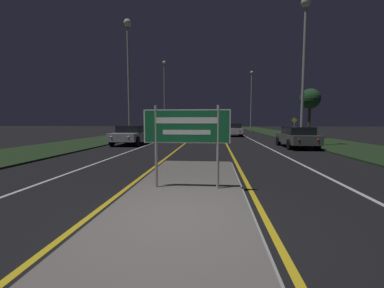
# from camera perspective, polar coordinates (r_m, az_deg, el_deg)

# --- Properties ---
(ground_plane) EXTENTS (160.00, 160.00, 0.00)m
(ground_plane) POSITION_cam_1_polar(r_m,az_deg,el_deg) (4.66, -3.86, -16.95)
(ground_plane) COLOR black
(median_island) EXTENTS (2.82, 8.54, 0.10)m
(median_island) POSITION_cam_1_polar(r_m,az_deg,el_deg) (6.48, -1.17, -10.15)
(median_island) COLOR #999993
(median_island) RESTS_ON ground_plane
(verge_left) EXTENTS (5.00, 100.00, 0.08)m
(verge_left) POSITION_cam_1_polar(r_m,az_deg,el_deg) (26.37, -17.73, 1.18)
(verge_left) COLOR #1E3319
(verge_left) RESTS_ON ground_plane
(verge_right) EXTENTS (5.00, 100.00, 0.08)m
(verge_right) POSITION_cam_1_polar(r_m,az_deg,el_deg) (25.88, 24.92, 0.87)
(verge_right) COLOR #1E3319
(verge_right) RESTS_ON ground_plane
(centre_line_yellow_left) EXTENTS (0.12, 70.00, 0.01)m
(centre_line_yellow_left) POSITION_cam_1_polar(r_m,az_deg,el_deg) (29.41, 0.54, 1.74)
(centre_line_yellow_left) COLOR gold
(centre_line_yellow_left) RESTS_ON ground_plane
(centre_line_yellow_right) EXTENTS (0.12, 70.00, 0.01)m
(centre_line_yellow_right) POSITION_cam_1_polar(r_m,az_deg,el_deg) (29.33, 6.78, 1.69)
(centre_line_yellow_right) COLOR gold
(centre_line_yellow_right) RESTS_ON ground_plane
(lane_line_white_left) EXTENTS (0.12, 70.00, 0.01)m
(lane_line_white_left) POSITION_cam_1_polar(r_m,az_deg,el_deg) (29.72, -4.47, 1.76)
(lane_line_white_left) COLOR silver
(lane_line_white_left) RESTS_ON ground_plane
(lane_line_white_right) EXTENTS (0.12, 70.00, 0.01)m
(lane_line_white_right) POSITION_cam_1_polar(r_m,az_deg,el_deg) (29.53, 11.84, 1.64)
(lane_line_white_right) COLOR silver
(lane_line_white_right) RESTS_ON ground_plane
(edge_line_white_left) EXTENTS (0.10, 70.00, 0.01)m
(edge_line_white_left) POSITION_cam_1_polar(r_m,az_deg,el_deg) (30.36, -10.06, 1.76)
(edge_line_white_left) COLOR silver
(edge_line_white_left) RESTS_ON ground_plane
(edge_line_white_right) EXTENTS (0.10, 70.00, 0.01)m
(edge_line_white_right) POSITION_cam_1_polar(r_m,az_deg,el_deg) (30.04, 17.53, 1.57)
(edge_line_white_right) COLOR silver
(edge_line_white_right) RESTS_ON ground_plane
(highway_sign) EXTENTS (2.12, 0.07, 2.03)m
(highway_sign) POSITION_cam_1_polar(r_m,az_deg,el_deg) (6.25, -1.20, 3.13)
(highway_sign) COLOR #9E9E99
(highway_sign) RESTS_ON median_island
(streetlight_left_near) EXTENTS (0.59, 0.59, 9.65)m
(streetlight_left_near) POSITION_cam_1_polar(r_m,az_deg,el_deg) (21.82, -13.98, 17.71)
(streetlight_left_near) COLOR #9E9E99
(streetlight_left_near) RESTS_ON ground_plane
(streetlight_left_far) EXTENTS (0.51, 0.51, 10.09)m
(streetlight_left_far) POSITION_cam_1_polar(r_m,az_deg,el_deg) (37.01, -6.14, 12.18)
(streetlight_left_far) COLOR #9E9E99
(streetlight_left_far) RESTS_ON ground_plane
(streetlight_right_near) EXTENTS (0.63, 0.63, 9.72)m
(streetlight_right_near) POSITION_cam_1_polar(r_m,az_deg,el_deg) (19.46, 23.73, 19.71)
(streetlight_right_near) COLOR #9E9E99
(streetlight_right_near) RESTS_ON ground_plane
(streetlight_right_far) EXTENTS (0.48, 0.48, 9.82)m
(streetlight_right_far) POSITION_cam_1_polar(r_m,az_deg,el_deg) (43.68, 13.04, 10.64)
(streetlight_right_far) COLOR #9E9E99
(streetlight_right_far) RESTS_ON ground_plane
(car_receding_0) EXTENTS (1.85, 4.50, 1.37)m
(car_receding_0) POSITION_cam_1_polar(r_m,az_deg,el_deg) (18.16, 22.25, 1.53)
(car_receding_0) COLOR #4C514C
(car_receding_0) RESTS_ON ground_plane
(car_receding_1) EXTENTS (2.00, 4.07, 1.45)m
(car_receding_1) POSITION_cam_1_polar(r_m,az_deg,el_deg) (29.86, 9.13, 3.20)
(car_receding_1) COLOR silver
(car_receding_1) RESTS_ON ground_plane
(car_approaching_0) EXTENTS (2.02, 4.59, 1.40)m
(car_approaching_0) POSITION_cam_1_polar(r_m,az_deg,el_deg) (19.79, -13.37, 2.12)
(car_approaching_0) COLOR #B7B7BC
(car_approaching_0) RESTS_ON ground_plane
(warning_sign) EXTENTS (0.60, 0.06, 2.05)m
(warning_sign) POSITION_cam_1_polar(r_m,az_deg,el_deg) (29.27, 21.77, 3.94)
(warning_sign) COLOR #9E9E99
(warning_sign) RESTS_ON verge_right
(roadside_palm_right) EXTENTS (2.00, 2.00, 4.90)m
(roadside_palm_right) POSITION_cam_1_polar(r_m,az_deg,el_deg) (28.55, 24.76, 9.04)
(roadside_palm_right) COLOR #4C3823
(roadside_palm_right) RESTS_ON verge_right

